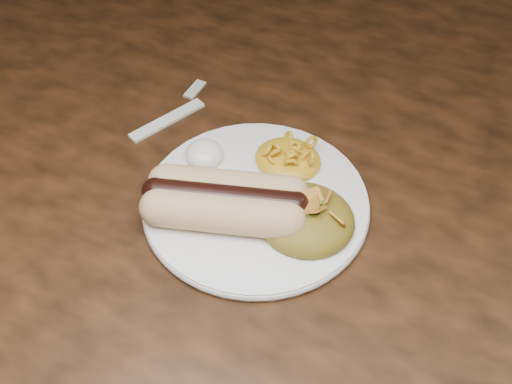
% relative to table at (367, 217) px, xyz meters
% --- Properties ---
extents(table, '(1.60, 0.90, 0.75)m').
position_rel_table_xyz_m(table, '(0.00, 0.00, 0.00)').
color(table, '#4C2914').
rests_on(table, floor).
extents(plate, '(0.29, 0.29, 0.01)m').
position_rel_table_xyz_m(plate, '(-0.10, -0.11, 0.10)').
color(plate, white).
rests_on(plate, table).
extents(hotdog, '(0.14, 0.11, 0.04)m').
position_rel_table_xyz_m(hotdog, '(-0.11, -0.15, 0.12)').
color(hotdog, '#D6C275').
rests_on(hotdog, plate).
extents(mac_and_cheese, '(0.09, 0.09, 0.03)m').
position_rel_table_xyz_m(mac_and_cheese, '(-0.09, -0.05, 0.12)').
color(mac_and_cheese, gold).
rests_on(mac_and_cheese, plate).
extents(sour_cream, '(0.05, 0.05, 0.03)m').
position_rel_table_xyz_m(sour_cream, '(-0.17, -0.09, 0.12)').
color(sour_cream, white).
rests_on(sour_cream, plate).
extents(taco_salad, '(0.10, 0.09, 0.04)m').
position_rel_table_xyz_m(taco_salad, '(-0.04, -0.12, 0.12)').
color(taco_salad, '#A03818').
rests_on(taco_salad, plate).
extents(fork, '(0.07, 0.12, 0.00)m').
position_rel_table_xyz_m(fork, '(-0.25, -0.04, 0.09)').
color(fork, white).
rests_on(fork, table).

